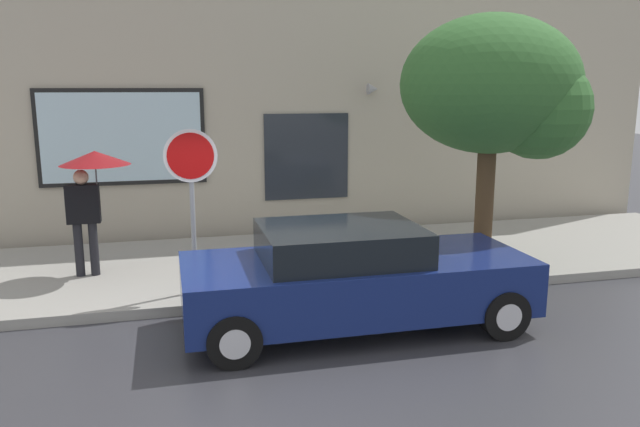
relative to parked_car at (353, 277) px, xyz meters
The scene contains 8 objects.
ground_plane 1.50m from the parked_car, behind, with size 60.00×60.00×0.00m, color #333338.
sidewalk 3.29m from the parked_car, 114.19° to the left, with size 20.00×4.00×0.15m, color gray.
building_facade 6.27m from the parked_car, 103.79° to the left, with size 20.00×0.67×7.00m.
parked_car is the anchor object (origin of this frame).
fire_hydrant 1.86m from the parked_car, 95.86° to the left, with size 0.30×0.44×0.83m.
pedestrian_with_umbrella 4.59m from the parked_car, 141.29° to the left, with size 1.09×1.09×2.01m.
street_tree 4.08m from the parked_car, 28.61° to the left, with size 2.94×2.50×4.14m.
stop_sign 2.74m from the parked_car, 143.15° to the left, with size 0.76×0.10×2.42m.
Camera 1 is at (-0.98, -7.42, 3.16)m, focal length 34.78 mm.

